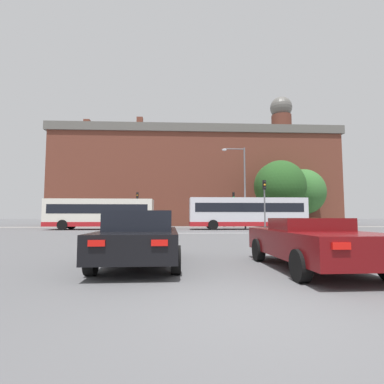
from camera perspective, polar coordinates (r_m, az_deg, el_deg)
name	(u,v)px	position (r m, az deg, el deg)	size (l,w,h in m)	color
ground_plane	(259,313)	(4.36, 12.63, -21.57)	(400.00, 400.00, 0.00)	#545456
stop_line_strip	(191,233)	(23.79, -0.22, -7.83)	(9.13, 0.30, 0.01)	silver
far_pavement	(186,227)	(38.25, -1.22, -6.68)	(70.14, 2.50, 0.01)	gray
brick_civic_building	(196,178)	(48.28, 0.78, 2.60)	(43.03, 12.58, 21.28)	brown
car_saloon_left	(141,237)	(8.26, -9.75, -8.41)	(2.13, 4.81, 1.42)	black
car_roadster_right	(312,242)	(7.99, 21.82, -8.80)	(2.13, 4.62, 1.24)	#600C0F
bus_crossing_lead	(247,213)	(31.38, 10.46, -3.87)	(11.87, 2.67, 3.22)	silver
bus_crossing_trailing	(100,213)	(31.75, -17.05, -3.90)	(10.60, 2.69, 3.07)	silver
traffic_light_near_right	(265,197)	(25.87, 13.65, -0.97)	(0.26, 0.31, 4.37)	slate
traffic_light_far_left	(137,204)	(38.13, -10.39, -2.21)	(0.26, 0.31, 4.38)	slate
traffic_light_far_right	(234,204)	(38.34, 7.94, -2.21)	(0.26, 0.31, 4.43)	slate
street_lamp_junction	(241,180)	(31.30, 9.34, 2.33)	(2.44, 0.36, 8.48)	slate
pedestrian_waiting	(224,219)	(39.31, 6.17, -5.20)	(0.43, 0.28, 1.65)	black
tree_by_building	(278,186)	(40.52, 16.00, 1.05)	(6.08, 6.08, 8.46)	#4C3823
tree_kerbside	(280,187)	(39.91, 16.48, 1.01)	(6.39, 6.39, 8.52)	#4C3823
tree_distant	(303,192)	(43.89, 20.47, 0.04)	(5.92, 5.92, 7.84)	#4C3823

